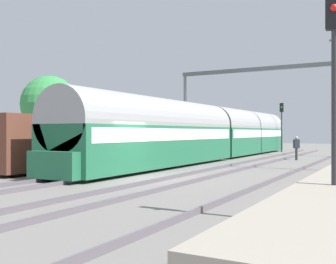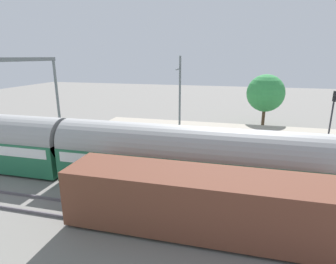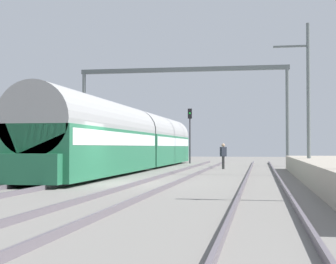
% 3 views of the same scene
% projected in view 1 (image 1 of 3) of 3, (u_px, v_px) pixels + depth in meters
% --- Properties ---
extents(ground, '(120.00, 120.00, 0.00)m').
position_uv_depth(ground, '(143.00, 178.00, 18.17)').
color(ground, slate).
extents(track_far_west, '(1.52, 60.00, 0.16)m').
position_uv_depth(track_far_west, '(40.00, 170.00, 21.14)').
color(track_far_west, '#5E565E').
rests_on(track_far_west, ground).
extents(track_west, '(1.51, 60.00, 0.16)m').
position_uv_depth(track_west, '(105.00, 174.00, 19.16)').
color(track_west, '#5E565E').
rests_on(track_west, ground).
extents(track_east, '(1.51, 60.00, 0.16)m').
position_uv_depth(track_east, '(185.00, 178.00, 17.18)').
color(track_east, '#5E565E').
rests_on(track_east, ground).
extents(track_far_east, '(1.52, 60.00, 0.16)m').
position_uv_depth(track_far_east, '(285.00, 185.00, 15.20)').
color(track_far_east, '#5E565E').
rests_on(track_far_east, ground).
extents(passenger_train, '(2.93, 32.85, 3.82)m').
position_uv_depth(passenger_train, '(212.00, 133.00, 30.61)').
color(passenger_train, '#236B47').
rests_on(passenger_train, ground).
extents(freight_car, '(2.80, 13.00, 2.70)m').
position_uv_depth(freight_car, '(82.00, 141.00, 23.96)').
color(freight_car, brown).
rests_on(freight_car, ground).
extents(person_crossing, '(0.46, 0.44, 1.73)m').
position_uv_depth(person_crossing, '(296.00, 146.00, 29.58)').
color(person_crossing, '#313131').
rests_on(person_crossing, ground).
extents(railway_signal_near, '(0.36, 0.30, 5.10)m').
position_uv_depth(railway_signal_near, '(335.00, 74.00, 8.70)').
color(railway_signal_near, '#2D2D33').
rests_on(railway_signal_near, ground).
extents(railway_signal_far, '(0.36, 0.30, 4.96)m').
position_uv_depth(railway_signal_far, '(282.00, 121.00, 41.68)').
color(railway_signal_far, '#2D2D33').
rests_on(railway_signal_far, ground).
extents(catenary_gantry, '(16.81, 0.28, 7.86)m').
position_uv_depth(catenary_gantry, '(268.00, 88.00, 36.51)').
color(catenary_gantry, slate).
rests_on(catenary_gantry, ground).
extents(tree_west_background, '(4.72, 4.72, 6.71)m').
position_uv_depth(tree_west_background, '(50.00, 104.00, 34.13)').
color(tree_west_background, '#4C3826').
rests_on(tree_west_background, ground).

